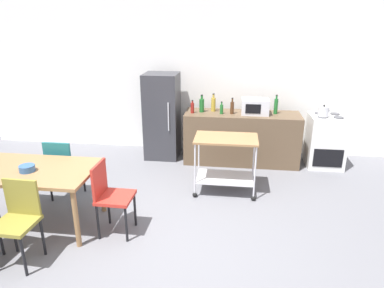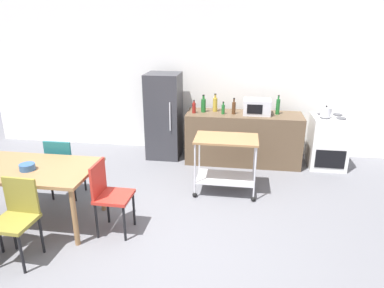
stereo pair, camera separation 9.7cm
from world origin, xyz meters
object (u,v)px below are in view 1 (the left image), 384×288
microwave (255,107)px  kettle (324,111)px  dining_table (33,175)px  bottle_soy_sauce (222,109)px  chair_teal (63,165)px  bottle_sparkling_water (213,104)px  stove_oven (325,141)px  bottle_soda (276,106)px  chair_olive (18,217)px  bottle_hot_sauce (202,105)px  refrigerator (162,116)px  fruit_bowl (27,168)px  bottle_vinegar (192,108)px  chair_red (110,193)px  kitchen_cart (226,156)px  bottle_wine (232,107)px

microwave → kettle: 1.13m
dining_table → bottle_soy_sauce: 3.18m
bottle_soy_sauce → chair_teal: bearing=-142.2°
bottle_sparkling_water → stove_oven: bearing=-2.4°
bottle_soda → bottle_soy_sauce: bearing=-172.5°
chair_teal → chair_olive: 1.36m
bottle_hot_sauce → refrigerator: bearing=173.2°
bottle_hot_sauce → fruit_bowl: bottle_hot_sauce is taller
microwave → fruit_bowl: size_ratio=2.57×
bottle_soy_sauce → microwave: 0.58m
bottle_sparkling_water → microwave: bottle_sparkling_water is taller
bottle_vinegar → bottle_sparkling_water: size_ratio=0.72×
stove_oven → kettle: kettle is taller
bottle_sparkling_water → fruit_bowl: 3.26m
refrigerator → chair_red: bearing=-92.1°
kitchen_cart → bottle_vinegar: size_ratio=4.01×
stove_oven → kitchen_cart: bearing=-144.1°
dining_table → bottle_hot_sauce: size_ratio=4.90×
chair_red → bottle_wine: (1.36, 2.40, 0.49)m
chair_olive → kettle: bearing=41.2°
chair_olive → stove_oven: size_ratio=0.97×
bottle_soy_sauce → bottle_wine: bottle_wine is taller
chair_teal → bottle_soy_sauce: bearing=-142.7°
kitchen_cart → kettle: size_ratio=3.80×
stove_oven → kitchen_cart: (-1.69, -1.22, 0.12)m
dining_table → bottle_soy_sauce: size_ratio=7.00×
bottle_soda → chair_red: bearing=-130.1°
bottle_vinegar → bottle_wine: bearing=2.8°
bottle_soy_sauce → dining_table: bearing=-133.0°
bottle_soda → dining_table: bearing=-141.7°
bottle_sparkling_water → bottle_soda: 1.08m
fruit_bowl → chair_teal: bearing=87.0°
bottle_hot_sauce → bottle_soy_sauce: size_ratio=1.43×
chair_red → stove_oven: bearing=-49.7°
kettle → chair_teal: bearing=-156.8°
bottle_soda → kettle: size_ratio=1.38×
chair_teal → microwave: bearing=-148.1°
kitchen_cart → bottle_soy_sauce: size_ratio=4.25×
chair_red → stove_oven: size_ratio=0.97×
bottle_wine → dining_table: bearing=-135.0°
bottle_sparkling_water → chair_olive: bearing=-119.5°
chair_olive → bottle_vinegar: (1.44, 2.98, 0.48)m
bottle_vinegar → kettle: size_ratio=0.95×
bottle_vinegar → bottle_hot_sauce: bearing=31.2°
chair_olive → bottle_soda: size_ratio=2.68×
stove_oven → bottle_sparkling_water: 2.05m
bottle_sparkling_water → fruit_bowl: bearing=-128.2°
dining_table → stove_oven: stove_oven is taller
microwave → bottle_hot_sauce: bearing=178.8°
kitchen_cart → microwave: 1.35m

